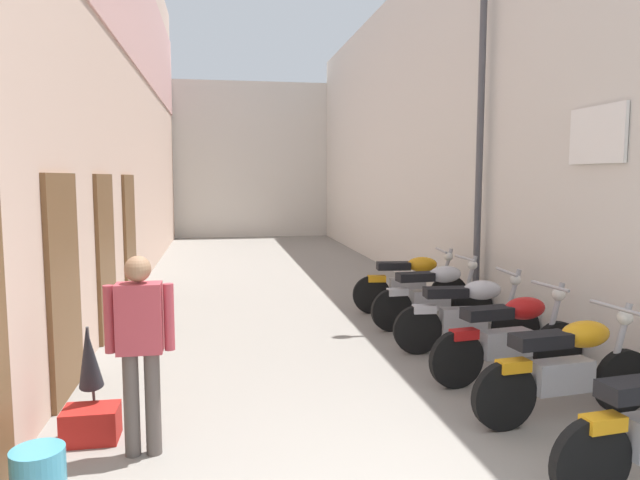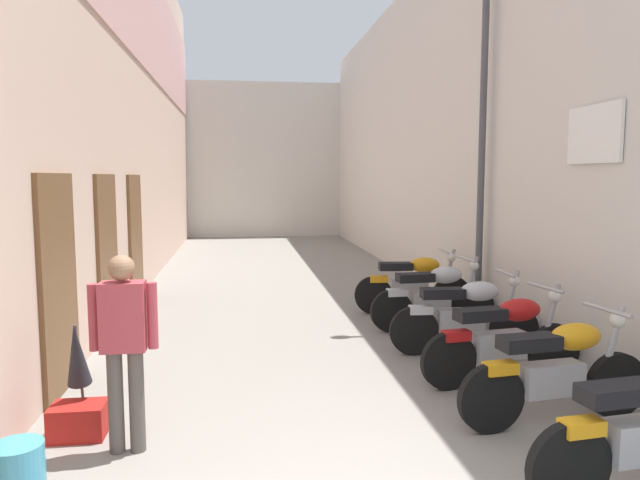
% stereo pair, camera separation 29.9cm
% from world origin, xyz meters
% --- Properties ---
extents(ground_plane, '(34.59, 34.59, 0.00)m').
position_xyz_m(ground_plane, '(0.00, 7.29, 0.00)').
color(ground_plane, gray).
extents(building_left, '(0.45, 18.59, 7.66)m').
position_xyz_m(building_left, '(-2.93, 9.25, 3.85)').
color(building_left, beige).
rests_on(building_left, ground).
extents(building_right, '(0.45, 18.59, 6.25)m').
position_xyz_m(building_right, '(2.94, 9.29, 3.13)').
color(building_right, beige).
rests_on(building_right, ground).
extents(building_far_end, '(8.48, 2.00, 5.53)m').
position_xyz_m(building_far_end, '(0.00, 19.59, 2.76)').
color(building_far_end, beige).
rests_on(building_far_end, ground).
extents(motorcycle_second, '(1.85, 0.58, 1.04)m').
position_xyz_m(motorcycle_second, '(1.80, 1.95, 0.50)').
color(motorcycle_second, black).
rests_on(motorcycle_second, ground).
extents(motorcycle_third, '(1.84, 0.58, 1.04)m').
position_xyz_m(motorcycle_third, '(1.80, 2.98, 0.50)').
color(motorcycle_third, black).
rests_on(motorcycle_third, ground).
extents(motorcycle_fourth, '(1.85, 0.58, 1.04)m').
position_xyz_m(motorcycle_fourth, '(1.80, 4.04, 0.50)').
color(motorcycle_fourth, black).
rests_on(motorcycle_fourth, ground).
extents(motorcycle_fifth, '(1.85, 0.58, 1.04)m').
position_xyz_m(motorcycle_fifth, '(1.80, 5.20, 0.50)').
color(motorcycle_fifth, black).
rests_on(motorcycle_fifth, ground).
extents(motorcycle_sixth, '(1.85, 0.58, 1.04)m').
position_xyz_m(motorcycle_sixth, '(1.80, 6.19, 0.50)').
color(motorcycle_sixth, black).
rests_on(motorcycle_sixth, ground).
extents(pedestrian_by_doorway, '(0.52, 0.20, 1.57)m').
position_xyz_m(pedestrian_by_doorway, '(-1.82, 1.95, 0.92)').
color(pedestrian_by_doorway, '#564C47').
rests_on(pedestrian_by_doorway, ground).
extents(water_jug_near_door, '(0.34, 0.34, 0.42)m').
position_xyz_m(water_jug_near_door, '(-2.39, 1.25, 0.21)').
color(water_jug_near_door, '#4299B7').
rests_on(water_jug_near_door, ground).
extents(plastic_crate, '(0.44, 0.32, 0.28)m').
position_xyz_m(plastic_crate, '(-2.27, 2.27, 0.14)').
color(plastic_crate, red).
rests_on(plastic_crate, ground).
extents(umbrella_leaning, '(0.20, 0.35, 0.97)m').
position_xyz_m(umbrella_leaning, '(-2.29, 2.36, 0.68)').
color(umbrella_leaning, '#4C4C4C').
rests_on(umbrella_leaning, ground).
extents(street_lamp, '(0.79, 0.18, 4.96)m').
position_xyz_m(street_lamp, '(2.50, 5.53, 2.88)').
color(street_lamp, '#47474C').
rests_on(street_lamp, ground).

